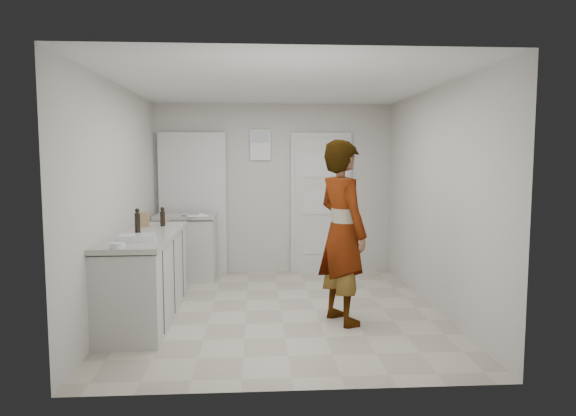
{
  "coord_description": "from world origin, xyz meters",
  "views": [
    {
      "loc": [
        -0.27,
        -5.63,
        1.72
      ],
      "look_at": [
        0.11,
        0.4,
        1.12
      ],
      "focal_mm": 32.0,
      "sensor_mm": 36.0,
      "label": 1
    }
  ],
  "objects": [
    {
      "name": "oil_cruet_b",
      "position": [
        -1.52,
        -0.18,
        1.05
      ],
      "size": [
        0.06,
        0.06,
        0.26
      ],
      "color": "black",
      "rests_on": "main_counter"
    },
    {
      "name": "side_counter",
      "position": [
        -1.25,
        1.55,
        0.43
      ],
      "size": [
        0.84,
        0.61,
        0.93
      ],
      "color": "#BBBBB6",
      "rests_on": "ground"
    },
    {
      "name": "cake_mix_box",
      "position": [
        -1.55,
        0.3,
        1.01
      ],
      "size": [
        0.1,
        0.05,
        0.17
      ],
      "primitive_type": "cube",
      "rotation": [
        0.0,
        0.0,
        -0.04
      ],
      "color": "olive",
      "rests_on": "main_counter"
    },
    {
      "name": "spice_jar",
      "position": [
        -1.36,
        0.54,
        0.96
      ],
      "size": [
        0.05,
        0.05,
        0.07
      ],
      "primitive_type": "cylinder",
      "color": "tan",
      "rests_on": "main_counter"
    },
    {
      "name": "main_counter",
      "position": [
        -1.45,
        -0.2,
        0.43
      ],
      "size": [
        0.64,
        1.96,
        0.93
      ],
      "color": "#BBBBB6",
      "rests_on": "ground"
    },
    {
      "name": "oil_cruet_a",
      "position": [
        -1.35,
        0.34,
        1.03
      ],
      "size": [
        0.06,
        0.06,
        0.22
      ],
      "color": "black",
      "rests_on": "main_counter"
    },
    {
      "name": "papers",
      "position": [
        -1.11,
        1.42,
        0.93
      ],
      "size": [
        0.38,
        0.42,
        0.01
      ],
      "primitive_type": "cube",
      "rotation": [
        0.0,
        0.0,
        0.38
      ],
      "color": "white",
      "rests_on": "side_counter"
    },
    {
      "name": "ground",
      "position": [
        0.0,
        0.0,
        0.0
      ],
      "size": [
        4.0,
        4.0,
        0.0
      ],
      "primitive_type": "plane",
      "color": "#A89E8D",
      "rests_on": "ground"
    },
    {
      "name": "room_shell",
      "position": [
        -0.17,
        1.95,
        1.02
      ],
      "size": [
        4.0,
        4.0,
        4.0
      ],
      "color": "#ABA9A2",
      "rests_on": "ground"
    },
    {
      "name": "egg_bowl",
      "position": [
        -1.49,
        -1.1,
        0.95
      ],
      "size": [
        0.13,
        0.13,
        0.05
      ],
      "color": "silver",
      "rests_on": "main_counter"
    },
    {
      "name": "baking_dish",
      "position": [
        -1.41,
        -0.69,
        0.95
      ],
      "size": [
        0.36,
        0.28,
        0.06
      ],
      "rotation": [
        0.0,
        0.0,
        0.14
      ],
      "color": "silver",
      "rests_on": "main_counter"
    },
    {
      "name": "person",
      "position": [
        0.62,
        -0.42,
        0.95
      ],
      "size": [
        0.7,
        0.82,
        1.9
      ],
      "primitive_type": "imported",
      "rotation": [
        0.0,
        0.0,
        1.99
      ],
      "color": "silver",
      "rests_on": "ground"
    }
  ]
}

